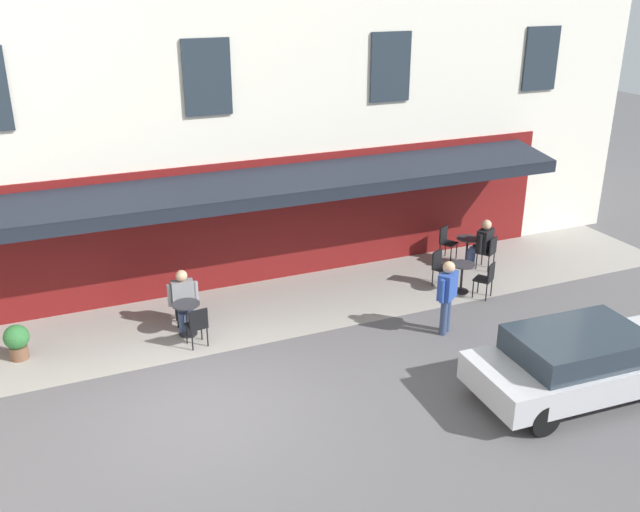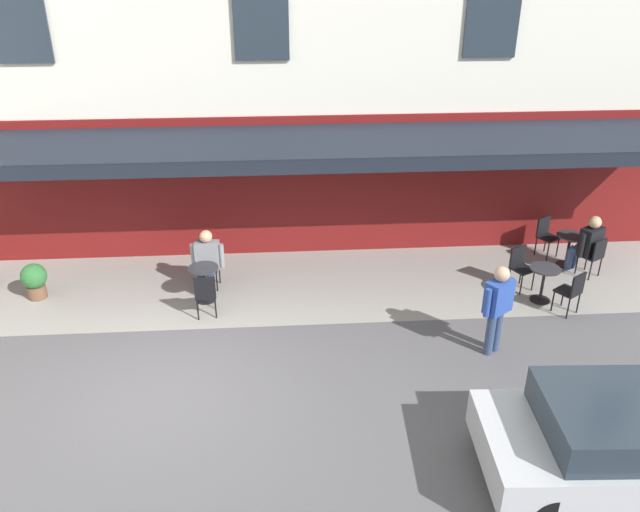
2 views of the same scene
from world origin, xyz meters
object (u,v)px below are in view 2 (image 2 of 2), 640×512
(seated_companion_in_grey, at_px, (207,260))
(cafe_chair_black_kerbside, at_px, (594,254))
(cafe_chair_black_by_window, at_px, (520,264))
(walking_pedestrian_in_blue, at_px, (498,304))
(cafe_table_near_entrance, at_px, (204,279))
(cafe_chair_black_near_door, at_px, (572,289))
(cafe_chair_black_under_awning, at_px, (210,262))
(cafe_table_mid_terrace, at_px, (569,245))
(seated_patron_in_black, at_px, (587,243))
(cafe_chair_black_facing_street, at_px, (546,233))
(cafe_chair_black_corner_right, at_px, (205,292))
(cafe_table_streetside, at_px, (543,279))
(potted_plant_mid_terrace, at_px, (34,279))

(seated_companion_in_grey, bearing_deg, cafe_chair_black_kerbside, -179.84)
(cafe_chair_black_by_window, bearing_deg, walking_pedestrian_in_blue, 60.55)
(cafe_table_near_entrance, relative_size, cafe_chair_black_near_door, 0.82)
(cafe_chair_black_under_awning, bearing_deg, cafe_table_mid_terrace, -177.41)
(cafe_chair_black_under_awning, xyz_separation_m, walking_pedestrian_in_blue, (-5.16, 2.77, 0.44))
(seated_companion_in_grey, relative_size, walking_pedestrian_in_blue, 0.78)
(cafe_chair_black_kerbside, height_order, seated_patron_in_black, seated_patron_in_black)
(seated_patron_in_black, xyz_separation_m, seated_companion_in_grey, (8.08, 0.21, -0.01))
(cafe_chair_black_facing_street, bearing_deg, walking_pedestrian_in_blue, 57.13)
(cafe_chair_black_kerbside, bearing_deg, cafe_table_mid_terrace, -60.13)
(cafe_chair_black_corner_right, height_order, cafe_chair_black_near_door, same)
(cafe_chair_black_facing_street, distance_m, seated_companion_in_grey, 7.64)
(cafe_table_streetside, bearing_deg, cafe_chair_black_facing_street, -112.57)
(cafe_chair_black_kerbside, xyz_separation_m, cafe_table_streetside, (1.47, 0.92, -0.06))
(walking_pedestrian_in_blue, bearing_deg, cafe_chair_black_near_door, -149.07)
(cafe_chair_black_by_window, distance_m, walking_pedestrian_in_blue, 2.59)
(cafe_table_mid_terrace, height_order, cafe_chair_black_facing_street, cafe_chair_black_facing_street)
(cafe_chair_black_near_door, height_order, walking_pedestrian_in_blue, walking_pedestrian_in_blue)
(cafe_table_near_entrance, xyz_separation_m, seated_companion_in_grey, (-0.04, -0.41, 0.22))
(cafe_chair_black_facing_street, distance_m, walking_pedestrian_in_blue, 4.39)
(cafe_chair_black_by_window, xyz_separation_m, seated_patron_in_black, (-1.64, -0.54, 0.18))
(cafe_table_mid_terrace, relative_size, cafe_chair_black_kerbside, 0.82)
(cafe_table_near_entrance, distance_m, cafe_chair_black_corner_right, 0.63)
(cafe_table_near_entrance, xyz_separation_m, walking_pedestrian_in_blue, (-5.22, 2.14, 0.50))
(potted_plant_mid_terrace, bearing_deg, cafe_chair_black_corner_right, 164.59)
(cafe_chair_black_under_awning, relative_size, cafe_chair_black_near_door, 1.00)
(cafe_chair_black_facing_street, relative_size, potted_plant_mid_terrace, 1.20)
(cafe_chair_black_under_awning, relative_size, potted_plant_mid_terrace, 1.20)
(cafe_chair_black_kerbside, xyz_separation_m, seated_companion_in_grey, (8.19, 0.02, 0.16))
(cafe_table_mid_terrace, height_order, seated_patron_in_black, seated_patron_in_black)
(cafe_chair_black_by_window, height_order, seated_patron_in_black, seated_patron_in_black)
(cafe_table_near_entrance, distance_m, cafe_chair_black_kerbside, 8.24)
(cafe_table_streetside, height_order, potted_plant_mid_terrace, potted_plant_mid_terrace)
(cafe_chair_black_under_awning, bearing_deg, cafe_chair_black_near_door, 166.91)
(cafe_table_near_entrance, height_order, cafe_table_mid_terrace, same)
(cafe_table_mid_terrace, distance_m, walking_pedestrian_in_blue, 4.15)
(cafe_chair_black_near_door, distance_m, cafe_chair_black_by_window, 1.26)
(cafe_table_near_entrance, bearing_deg, cafe_chair_black_corner_right, 97.56)
(cafe_table_streetside, distance_m, seated_patron_in_black, 1.77)
(cafe_chair_black_near_door, xyz_separation_m, walking_pedestrian_in_blue, (1.88, 1.13, 0.44))
(potted_plant_mid_terrace, bearing_deg, cafe_chair_black_by_window, 178.50)
(cafe_chair_black_facing_street, height_order, seated_patron_in_black, seated_patron_in_black)
(cafe_chair_black_under_awning, distance_m, cafe_chair_black_near_door, 7.24)
(cafe_chair_black_corner_right, xyz_separation_m, cafe_chair_black_under_awning, (0.02, -1.26, 0.00))
(cafe_table_streetside, height_order, cafe_chair_black_near_door, cafe_chair_black_near_door)
(cafe_chair_black_near_door, bearing_deg, cafe_chair_black_kerbside, -127.70)
(seated_patron_in_black, height_order, walking_pedestrian_in_blue, walking_pedestrian_in_blue)
(cafe_chair_black_facing_street, distance_m, cafe_table_streetside, 2.18)
(cafe_chair_black_facing_street, height_order, potted_plant_mid_terrace, cafe_chair_black_facing_street)
(cafe_table_mid_terrace, xyz_separation_m, seated_patron_in_black, (-0.21, 0.36, 0.23))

